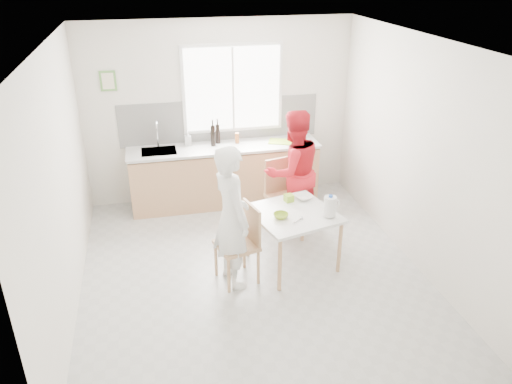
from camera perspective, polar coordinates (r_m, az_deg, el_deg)
ground at (r=6.13m, az=-0.44°, el=-9.07°), size 4.50×4.50×0.00m
room_shell at (r=5.37m, az=-0.50°, el=5.53°), size 4.50×4.50×4.50m
window at (r=7.49m, az=-2.67°, el=11.72°), size 1.50×0.06×1.30m
backsplash at (r=7.60m, az=-4.12°, el=8.17°), size 3.00×0.02×0.65m
picture_frame at (r=7.36m, az=-16.56°, el=12.07°), size 0.22×0.03×0.28m
kitchen_counter at (r=7.61m, az=-3.62°, el=1.72°), size 2.84×0.64×1.37m
dining_table at (r=5.97m, az=4.27°, el=-2.96°), size 1.13×1.13×0.72m
chair_left at (r=5.75m, az=-1.61°, el=-5.51°), size 0.53×0.53×0.94m
chair_far at (r=6.80m, az=3.21°, el=-0.01°), size 0.57×0.57×1.01m
person_white at (r=5.54m, az=-2.80°, el=-2.91°), size 0.54×0.70×1.69m
person_red at (r=6.70m, az=4.24°, el=2.31°), size 0.96×0.83×1.70m
bowl_green at (r=5.79m, az=2.86°, el=-2.72°), size 0.21×0.21×0.05m
bowl_white at (r=6.26m, az=5.48°, el=-0.59°), size 0.25×0.25×0.05m
milk_jug at (r=5.83m, az=8.49°, el=-1.58°), size 0.20×0.15×0.26m
green_box at (r=6.17m, az=3.77°, el=-0.69°), size 0.12×0.12×0.09m
spoon at (r=5.73m, az=4.74°, el=-3.33°), size 0.14×0.10×0.01m
cutting_board at (r=7.58m, az=2.82°, el=5.78°), size 0.42×0.36×0.01m
wine_bottle_a at (r=7.40m, az=-4.95°, el=6.48°), size 0.07×0.07×0.32m
wine_bottle_b at (r=7.50m, az=-4.40°, el=6.69°), size 0.07×0.07×0.30m
jar_amber at (r=7.50m, az=-2.18°, el=6.17°), size 0.06×0.06×0.16m
soap_bottle at (r=7.49m, az=-7.80°, el=6.13°), size 0.10×0.10×0.21m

